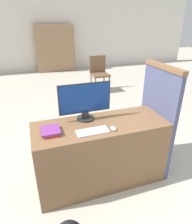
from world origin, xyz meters
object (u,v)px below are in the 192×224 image
Objects in this scene: keyboard at (93,132)px; book_stack at (51,131)px; far_chair at (99,71)px; mouse at (113,128)px; monitor at (85,101)px.

keyboard is 1.32× the size of book_stack.
mouse is at bearing -126.20° from far_chair.
far_chair reaches higher than book_stack.
book_stack is at bearing -136.27° from far_chair.
monitor reaches higher than book_stack.
far_chair is (1.03, 3.34, -0.27)m from mouse.
far_chair is at bearing 69.39° from keyboard.
keyboard is at bearing -129.63° from far_chair.
far_chair reaches higher than keyboard.
monitor reaches higher than mouse.
keyboard is 0.22m from mouse.
mouse is 0.36× the size of book_stack.
mouse is 0.10× the size of far_chair.
book_stack is 3.60m from far_chair.
keyboard is at bearing -18.09° from book_stack.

